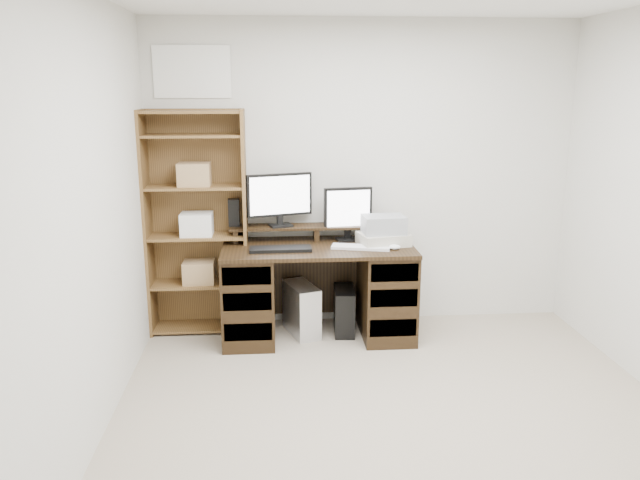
{
  "coord_description": "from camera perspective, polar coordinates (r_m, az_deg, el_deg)",
  "views": [
    {
      "loc": [
        -0.73,
        -3.09,
        1.98
      ],
      "look_at": [
        -0.39,
        1.43,
        0.85
      ],
      "focal_mm": 35.0,
      "sensor_mm": 36.0,
      "label": 1
    }
  ],
  "objects": [
    {
      "name": "riser_shelf",
      "position": [
        5.08,
        -0.36,
        1.07
      ],
      "size": [
        1.4,
        0.22,
        0.12
      ],
      "color": "black",
      "rests_on": "desk"
    },
    {
      "name": "basket",
      "position": [
        4.93,
        5.84,
        1.42
      ],
      "size": [
        0.34,
        0.25,
        0.14
      ],
      "primitive_type": "cube",
      "rotation": [
        0.0,
        0.0,
        0.07
      ],
      "color": "#91959B",
      "rests_on": "printer"
    },
    {
      "name": "keyboard_black",
      "position": [
        4.76,
        -3.63,
        -0.83
      ],
      "size": [
        0.48,
        0.17,
        0.03
      ],
      "primitive_type": "cube",
      "rotation": [
        0.0,
        0.0,
        0.02
      ],
      "color": "black",
      "rests_on": "desk"
    },
    {
      "name": "mouse",
      "position": [
        4.82,
        6.83,
        -0.65
      ],
      "size": [
        0.11,
        0.09,
        0.04
      ],
      "primitive_type": "ellipsoid",
      "rotation": [
        0.0,
        0.0,
        0.34
      ],
      "color": "white",
      "rests_on": "desk"
    },
    {
      "name": "monitor_wide",
      "position": [
        5.02,
        -3.71,
        3.95
      ],
      "size": [
        0.52,
        0.2,
        0.43
      ],
      "rotation": [
        0.0,
        0.0,
        0.29
      ],
      "color": "black",
      "rests_on": "riser_shelf"
    },
    {
      "name": "desk",
      "position": [
        5.0,
        -0.18,
        -4.54
      ],
      "size": [
        1.5,
        0.7,
        0.75
      ],
      "color": "black",
      "rests_on": "ground"
    },
    {
      "name": "room",
      "position": [
        3.26,
        8.77,
        0.93
      ],
      "size": [
        3.54,
        4.04,
        2.54
      ],
      "color": "tan",
      "rests_on": "ground"
    },
    {
      "name": "tower_silver",
      "position": [
        5.1,
        -1.7,
        -6.34
      ],
      "size": [
        0.31,
        0.45,
        0.42
      ],
      "primitive_type": "cube",
      "rotation": [
        0.0,
        0.0,
        0.32
      ],
      "color": "silver",
      "rests_on": "ground"
    },
    {
      "name": "printer",
      "position": [
        4.95,
        5.81,
        0.1
      ],
      "size": [
        0.43,
        0.35,
        0.09
      ],
      "primitive_type": "cube",
      "rotation": [
        0.0,
        0.0,
        0.21
      ],
      "color": "#B3AD9C",
      "rests_on": "desk"
    },
    {
      "name": "speaker",
      "position": [
        5.08,
        -7.88,
        2.52
      ],
      "size": [
        0.09,
        0.09,
        0.22
      ],
      "primitive_type": "cube",
      "rotation": [
        0.0,
        0.0,
        0.01
      ],
      "color": "black",
      "rests_on": "riser_shelf"
    },
    {
      "name": "bookshelf",
      "position": [
        5.1,
        -11.18,
        1.69
      ],
      "size": [
        0.8,
        0.3,
        1.8
      ],
      "color": "brown",
      "rests_on": "ground"
    },
    {
      "name": "keyboard_white",
      "position": [
        4.83,
        3.75,
        -0.66
      ],
      "size": [
        0.47,
        0.24,
        0.02
      ],
      "primitive_type": "cube",
      "rotation": [
        0.0,
        0.0,
        -0.24
      ],
      "color": "silver",
      "rests_on": "desk"
    },
    {
      "name": "monitor_small",
      "position": [
        5.04,
        2.58,
        2.6
      ],
      "size": [
        0.4,
        0.17,
        0.43
      ],
      "rotation": [
        0.0,
        0.0,
        0.14
      ],
      "color": "black",
      "rests_on": "desk"
    },
    {
      "name": "tower_black",
      "position": [
        5.14,
        2.22,
        -6.44
      ],
      "size": [
        0.18,
        0.38,
        0.37
      ],
      "rotation": [
        0.0,
        0.0,
        -0.06
      ],
      "color": "black",
      "rests_on": "ground"
    }
  ]
}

